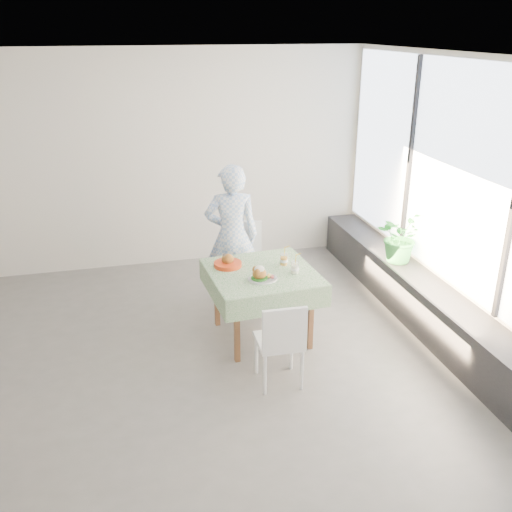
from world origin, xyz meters
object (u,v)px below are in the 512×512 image
object	(u,v)px
cafe_table	(262,296)
chair_far	(241,280)
potted_plant	(400,236)
diner	(232,236)
main_dish	(261,275)
chair_near	(279,358)
juice_cup_orange	(284,260)

from	to	relation	value
cafe_table	chair_far	xyz separation A→B (m)	(-0.04, 0.79, -0.17)
potted_plant	diner	bearing A→B (deg)	167.87
main_dish	chair_near	bearing A→B (deg)	-89.79
cafe_table	juice_cup_orange	bearing A→B (deg)	21.57
chair_near	diner	distance (m)	1.78
main_dish	juice_cup_orange	xyz separation A→B (m)	(0.32, 0.30, 0.01)
cafe_table	chair_near	bearing A→B (deg)	-94.21
chair_near	cafe_table	bearing A→B (deg)	85.79
chair_near	diner	bearing A→B (deg)	92.25
main_dish	juice_cup_orange	world-z (taller)	juice_cup_orange
main_dish	diner	bearing A→B (deg)	93.49
diner	main_dish	bearing A→B (deg)	101.26
diner	juice_cup_orange	world-z (taller)	diner
chair_near	juice_cup_orange	bearing A→B (deg)	71.23
cafe_table	juice_cup_orange	distance (m)	0.44
chair_far	potted_plant	size ratio (longest dim) A/B	1.59
chair_far	chair_near	xyz separation A→B (m)	(-0.02, -1.63, -0.04)
diner	potted_plant	distance (m)	1.91
juice_cup_orange	potted_plant	xyz separation A→B (m)	(1.48, 0.34, 0.00)
cafe_table	main_dish	bearing A→B (deg)	-107.57
main_dish	potted_plant	world-z (taller)	potted_plant
chair_far	juice_cup_orange	distance (m)	0.90
cafe_table	main_dish	distance (m)	0.39
chair_near	potted_plant	bearing A→B (deg)	35.55
diner	main_dish	size ratio (longest dim) A/B	5.62
potted_plant	chair_near	bearing A→B (deg)	-144.45
chair_near	diner	size ratio (longest dim) A/B	0.50
chair_far	main_dish	world-z (taller)	chair_far
juice_cup_orange	potted_plant	world-z (taller)	potted_plant
cafe_table	chair_near	world-z (taller)	chair_near
chair_far	diner	bearing A→B (deg)	146.19
chair_near	potted_plant	xyz separation A→B (m)	(1.80, 1.29, 0.54)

